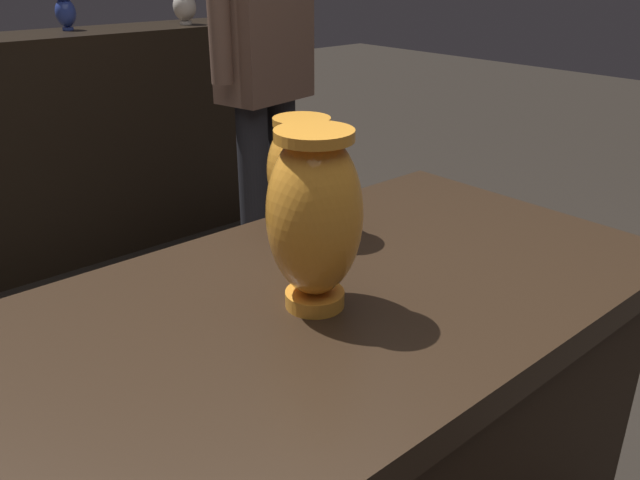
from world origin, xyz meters
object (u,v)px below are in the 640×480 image
(vase_tall_behind, at_px, (302,171))
(shelf_vase_right, at_px, (66,13))
(vase_centerpiece, at_px, (314,216))
(shelf_vase_far_right, at_px, (184,6))
(visitor_near_right, at_px, (264,50))

(vase_tall_behind, relative_size, shelf_vase_right, 1.67)
(vase_centerpiece, height_order, shelf_vase_right, shelf_vase_right)
(vase_centerpiece, xyz_separation_m, shelf_vase_far_right, (1.07, 2.17, 0.12))
(vase_tall_behind, bearing_deg, shelf_vase_far_right, 65.02)
(vase_tall_behind, height_order, visitor_near_right, visitor_near_right)
(shelf_vase_right, relative_size, shelf_vase_far_right, 0.91)
(shelf_vase_right, height_order, visitor_near_right, visitor_near_right)
(vase_tall_behind, height_order, shelf_vase_right, shelf_vase_right)
(shelf_vase_right, bearing_deg, vase_centerpiece, -103.66)
(shelf_vase_right, relative_size, visitor_near_right, 0.08)
(shelf_vase_right, distance_m, visitor_near_right, 1.15)
(shelf_vase_right, bearing_deg, shelf_vase_far_right, -11.91)
(vase_centerpiece, distance_m, shelf_vase_right, 2.35)
(vase_centerpiece, distance_m, shelf_vase_far_right, 2.43)
(vase_centerpiece, bearing_deg, vase_tall_behind, 53.69)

